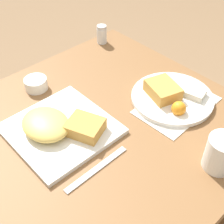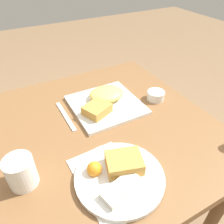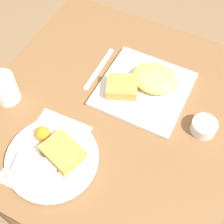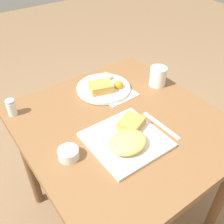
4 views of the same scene
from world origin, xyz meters
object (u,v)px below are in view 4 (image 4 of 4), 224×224
sauce_ramekin (68,153)px  butter_knife (161,125)px  plate_square_near (127,138)px  coffee_mug (158,76)px  salt_shaker (12,108)px  plate_oval_far (104,87)px

sauce_ramekin → butter_knife: bearing=-10.4°
plate_square_near → sauce_ramekin: (-0.22, 0.06, -0.00)m
coffee_mug → butter_knife: bearing=-130.4°
plate_square_near → salt_shaker: bearing=124.7°
butter_knife → coffee_mug: (0.20, 0.24, 0.05)m
butter_knife → salt_shaker: bearing=46.4°
plate_square_near → sauce_ramekin: bearing=163.5°
salt_shaker → coffee_mug: coffee_mug is taller
plate_oval_far → sauce_ramekin: (-0.34, -0.28, 0.00)m
salt_shaker → butter_knife: 0.64m
sauce_ramekin → plate_square_near: bearing=-16.5°
plate_oval_far → butter_knife: (0.04, -0.35, -0.02)m
coffee_mug → plate_oval_far: bearing=154.9°
plate_square_near → sauce_ramekin: 0.23m
plate_square_near → coffee_mug: (0.38, 0.23, 0.03)m
plate_square_near → salt_shaker: 0.52m
salt_shaker → coffee_mug: (0.67, -0.19, 0.02)m
coffee_mug → plate_square_near: bearing=-148.5°
salt_shaker → butter_knife: size_ratio=0.37×
plate_square_near → plate_oval_far: size_ratio=1.05×
sauce_ramekin → coffee_mug: bearing=15.6°
coffee_mug → sauce_ramekin: bearing=-164.4°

